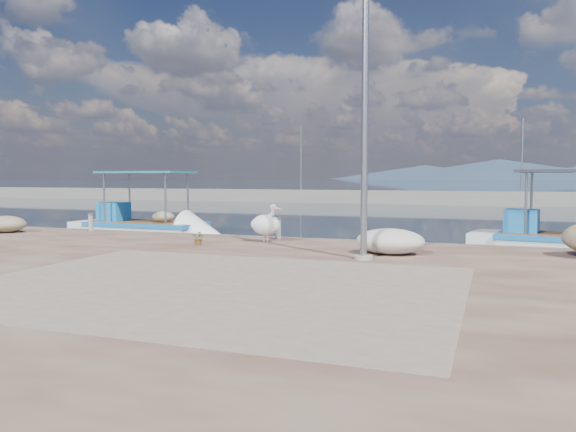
# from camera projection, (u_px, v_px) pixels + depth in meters

# --- Properties ---
(ground) EXTENTS (1400.00, 1400.00, 0.00)m
(ground) POSITION_uv_depth(u_px,v_px,m) (234.00, 280.00, 13.55)
(ground) COLOR #162635
(ground) RESTS_ON ground
(quay) EXTENTS (44.00, 22.00, 0.50)m
(quay) POSITION_uv_depth(u_px,v_px,m) (48.00, 335.00, 7.92)
(quay) COLOR #4E2C22
(quay) RESTS_ON ground
(quay_patch) EXTENTS (9.00, 7.00, 0.01)m
(quay_patch) POSITION_uv_depth(u_px,v_px,m) (212.00, 284.00, 10.36)
(quay_patch) COLOR gray
(quay_patch) RESTS_ON quay
(breakwater) EXTENTS (120.00, 2.20, 7.50)m
(breakwater) POSITION_uv_depth(u_px,v_px,m) (426.00, 198.00, 50.95)
(breakwater) COLOR gray
(breakwater) RESTS_ON ground
(mountains) EXTENTS (370.00, 280.00, 22.00)m
(mountains) POSITION_uv_depth(u_px,v_px,m) (494.00, 170.00, 619.76)
(mountains) COLOR #28384C
(mountains) RESTS_ON ground
(boat_left) EXTENTS (6.63, 2.30, 3.17)m
(boat_left) POSITION_uv_depth(u_px,v_px,m) (146.00, 231.00, 23.01)
(boat_left) COLOR white
(boat_left) RESTS_ON ground
(boat_right) EXTENTS (6.85, 3.13, 3.18)m
(boat_right) POSITION_uv_depth(u_px,v_px,m) (575.00, 247.00, 17.79)
(boat_right) COLOR white
(boat_right) RESTS_ON ground
(pelican) EXTENTS (1.23, 0.86, 1.18)m
(pelican) POSITION_uv_depth(u_px,v_px,m) (266.00, 224.00, 17.00)
(pelican) COLOR tan
(pelican) RESTS_ON quay
(lamp_post) EXTENTS (0.44, 0.96, 7.00)m
(lamp_post) POSITION_uv_depth(u_px,v_px,m) (365.00, 122.00, 13.32)
(lamp_post) COLOR gray
(lamp_post) RESTS_ON quay
(bollard_near) EXTENTS (0.23, 0.23, 0.71)m
(bollard_near) POSITION_uv_depth(u_px,v_px,m) (278.00, 227.00, 17.89)
(bollard_near) COLOR gray
(bollard_near) RESTS_ON quay
(bollard_far) EXTENTS (0.22, 0.22, 0.67)m
(bollard_far) POSITION_uv_depth(u_px,v_px,m) (91.00, 221.00, 20.57)
(bollard_far) COLOR gray
(bollard_far) RESTS_ON quay
(potted_plant) EXTENTS (0.40, 0.36, 0.42)m
(potted_plant) POSITION_uv_depth(u_px,v_px,m) (199.00, 238.00, 16.35)
(potted_plant) COLOR #33722D
(potted_plant) RESTS_ON quay
(net_pile_d) EXTENTS (1.77, 1.32, 0.66)m
(net_pile_d) POSITION_uv_depth(u_px,v_px,m) (390.00, 241.00, 14.42)
(net_pile_d) COLOR silver
(net_pile_d) RESTS_ON quay
(net_pile_b) EXTENTS (1.53, 1.19, 0.60)m
(net_pile_b) POSITION_uv_depth(u_px,v_px,m) (6.00, 224.00, 20.07)
(net_pile_b) COLOR tan
(net_pile_b) RESTS_ON quay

